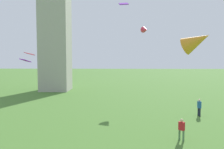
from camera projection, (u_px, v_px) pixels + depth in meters
person_0 at (199, 106)px, 23.65m from camera, size 0.28×0.54×1.75m
person_1 at (182, 128)px, 16.69m from camera, size 0.44×0.47×1.58m
kite_flying_0 at (25, 60)px, 34.43m from camera, size 1.42×1.73×0.58m
kite_flying_1 at (124, 4)px, 20.54m from camera, size 0.88×1.14×0.47m
kite_flying_2 at (29, 54)px, 26.35m from camera, size 1.10×1.24×0.37m
kite_flying_3 at (197, 41)px, 19.24m from camera, size 2.97×2.73×2.25m
kite_flying_5 at (145, 30)px, 32.43m from camera, size 1.25×1.51×1.01m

